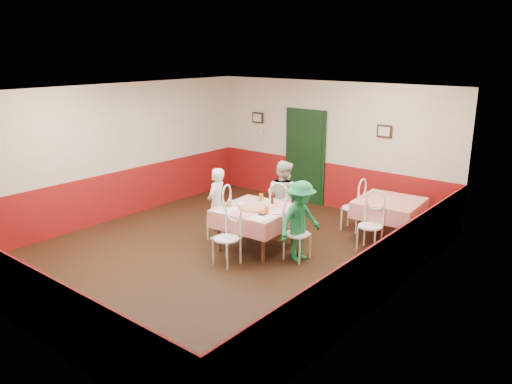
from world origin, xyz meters
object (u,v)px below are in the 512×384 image
Objects in this scene: beer_bottle at (272,198)px; diner_far at (283,198)px; chair_near at (227,239)px; diner_right at (300,221)px; pizza at (255,208)px; wallet at (262,214)px; chair_far at (281,212)px; diner_left at (216,204)px; chair_second_a at (353,208)px; chair_second_b at (370,226)px; chair_left at (219,216)px; glass_c at (261,197)px; chair_right at (297,234)px; main_table at (256,228)px; glass_b at (267,211)px; glass_a at (229,204)px; second_table at (388,220)px.

beer_bottle is 0.14× the size of diner_far.
diner_right is at bearing 48.73° from chair_near.
pizza is 2.33× the size of beer_bottle.
wallet is 1.22m from diner_far.
beer_bottle is 1.79× the size of wallet.
chair_far is at bearing 92.27° from diner_far.
diner_left is 1.27m from diner_far.
chair_second_a is 1.00× the size of chair_second_b.
diner_far is (-0.14, 0.52, -0.13)m from beer_bottle.
chair_left is at bearing 166.66° from wallet.
pizza is 0.49m from glass_c.
chair_right is 8.18× the size of wallet.
diner_right is at bearing -20.78° from beer_bottle.
wallet is at bearing 128.34° from diner_right.
chair_second_a reaches higher than glass_c.
chair_second_a is at bearing 66.55° from pizza.
diner_far is at bearing 58.27° from diner_right.
glass_b is at bearing -25.22° from main_table.
pizza is 3.54× the size of glass_b.
diner_right reaches higher than pizza.
chair_right is 0.25m from diner_right.
chair_right is at bearing 4.30° from main_table.
glass_a reaches higher than main_table.
chair_left is 1.00× the size of chair_near.
second_table is 2.60m from pizza.
chair_far reaches higher than glass_c.
main_table is 1.36× the size of chair_far.
glass_a is at bearing -34.22° from chair_second_a.
chair_right is 1.20m from chair_far.
diner_right is at bearing 137.27° from diner_far.
pizza is (-0.87, -2.00, 0.33)m from chair_second_a.
diner_far reaches higher than chair_second_b.
glass_a is at bearing -145.01° from main_table.
chair_far is at bearing 105.46° from wallet.
chair_left reaches higher than second_table.
chair_near is (0.06, -0.85, 0.08)m from main_table.
chair_second_b is (0.75, -0.75, 0.00)m from chair_second_a.
glass_a reaches higher than glass_b.
diner_right is at bearing 78.46° from diner_left.
chair_left is 1.00× the size of chair_second_a.
chair_left is at bearing 103.27° from diner_right.
diner_left reaches higher than pizza.
beer_bottle is at bearing 102.78° from diner_far.
glass_c is (0.66, 0.45, 0.38)m from chair_left.
diner_far is 1.27m from diner_right.
second_table is at bearing -162.98° from chair_far.
diner_left is (-0.05, -0.00, 0.23)m from chair_left.
diner_left is at bearing 103.27° from diner_right.
second_table is 2.43m from glass_c.
chair_second_b is 1.96× the size of pizza.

